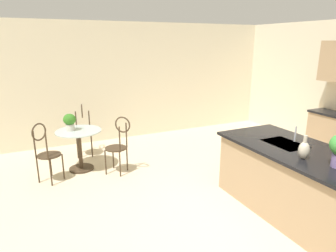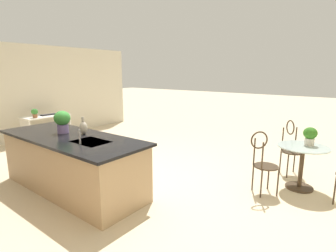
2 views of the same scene
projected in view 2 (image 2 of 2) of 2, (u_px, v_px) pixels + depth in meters
ground_plane at (124, 177)px, 4.92m from camera, size 40.00×40.00×0.00m
wall_right at (15, 94)px, 7.19m from camera, size 0.12×7.80×2.70m
kitchen_island at (72, 163)px, 4.34m from camera, size 2.80×1.06×0.92m
bistro_table at (302, 163)px, 4.38m from camera, size 0.80×0.80×0.74m
chair_near_window at (291, 145)px, 4.99m from camera, size 0.54×0.54×1.04m
chair_toward_desk at (263, 160)px, 4.16m from camera, size 0.54×0.54×1.04m
sink_faucet at (80, 137)px, 3.76m from camera, size 0.02×0.02×0.22m
writing_desk at (46, 124)px, 7.38m from camera, size 0.60×1.20×0.74m
keyboard at (49, 115)px, 7.42m from camera, size 0.16×0.44×0.03m
potted_plant_on_table at (310, 135)px, 4.35m from camera, size 0.22×0.22×0.31m
potted_plant_counter_near at (62, 120)px, 4.44m from camera, size 0.27×0.27×0.38m
potted_plant_on_desk at (35, 113)px, 6.96m from camera, size 0.17×0.17×0.24m
vase_on_counter at (83, 128)px, 4.38m from camera, size 0.13×0.13×0.29m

